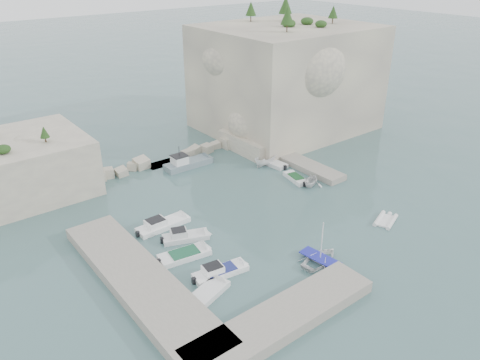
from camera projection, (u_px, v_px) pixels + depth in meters
ground at (273, 222)px, 52.81m from camera, size 400.00×400.00×0.00m
cliff_east at (286, 78)px, 78.09m from camera, size 26.00×22.00×17.00m
cliff_terrace at (259, 141)px, 72.20m from camera, size 8.00×10.00×2.50m
outcrop_west at (19, 167)px, 57.94m from camera, size 16.00×14.00×7.00m
quay_west at (140, 281)px, 42.46m from camera, size 5.00×24.00×1.10m
quay_south at (283, 318)px, 38.18m from camera, size 18.00×4.00×1.10m
ledge_east at (297, 161)px, 67.18m from camera, size 3.00×16.00×0.80m
breakwater at (167, 158)px, 67.54m from camera, size 28.00×3.00×1.40m
motorboat_a at (163, 227)px, 51.91m from camera, size 6.72×2.20×1.40m
motorboat_b at (186, 239)px, 49.70m from camera, size 5.61×3.55×1.40m
motorboat_c at (185, 257)px, 46.77m from camera, size 5.93×2.88×0.70m
motorboat_d at (221, 274)px, 44.25m from camera, size 6.05×2.53×1.40m
motorboat_e at (209, 295)px, 41.64m from camera, size 4.92×3.17×0.70m
rowboat at (320, 262)px, 46.04m from camera, size 4.96×3.82×0.95m
inflatable_dinghy at (385, 222)px, 52.93m from camera, size 4.17×3.03×0.44m
tender_east_a at (311, 185)px, 61.11m from camera, size 4.35×4.10×1.83m
tender_east_b at (295, 180)px, 62.57m from camera, size 2.45×4.76×0.70m
tender_east_c at (272, 164)px, 67.21m from camera, size 2.21×5.54×0.70m
tender_east_d at (266, 164)px, 67.21m from camera, size 4.73×2.25×1.76m
work_boat at (189, 166)px, 66.55m from camera, size 7.78×2.33×2.20m
rowboat_mast at (322, 240)px, 44.91m from camera, size 0.10×0.10×4.20m
vegetation at (258, 21)px, 72.09m from camera, size 53.48×13.88×13.40m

